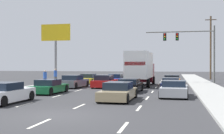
% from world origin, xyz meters
% --- Properties ---
extents(ground_plane, '(140.00, 140.00, 0.00)m').
position_xyz_m(ground_plane, '(0.00, 25.00, 0.00)').
color(ground_plane, '#333335').
extents(sidewalk_right, '(3.10, 80.00, 0.14)m').
position_xyz_m(sidewalk_right, '(8.50, 20.00, 0.07)').
color(sidewalk_right, '#9E9E99').
rests_on(sidewalk_right, ground_plane).
extents(sidewalk_left, '(3.10, 80.00, 0.14)m').
position_xyz_m(sidewalk_left, '(-8.50, 20.00, 0.07)').
color(sidewalk_left, '#9E9E99').
rests_on(sidewalk_left, ground_plane).
extents(lane_markings, '(6.94, 57.00, 0.01)m').
position_xyz_m(lane_markings, '(-0.00, 20.64, 0.00)').
color(lane_markings, silver).
rests_on(lane_markings, ground_plane).
extents(car_yellow, '(1.92, 4.25, 1.25)m').
position_xyz_m(car_yellow, '(-5.32, 22.88, 0.56)').
color(car_yellow, yellow).
rests_on(car_yellow, ground_plane).
extents(car_gray, '(2.01, 4.70, 1.31)m').
position_xyz_m(car_gray, '(-5.00, 16.33, 0.60)').
color(car_gray, slate).
rests_on(car_gray, ground_plane).
extents(car_green, '(1.97, 4.28, 1.17)m').
position_xyz_m(car_green, '(-4.86, 9.84, 0.53)').
color(car_green, '#196B38').
rests_on(car_green, ground_plane).
extents(car_white, '(1.96, 4.28, 1.28)m').
position_xyz_m(car_white, '(-4.92, 3.55, 0.59)').
color(car_white, white).
rests_on(car_white, ground_plane).
extents(car_blue, '(2.08, 4.39, 1.24)m').
position_xyz_m(car_blue, '(-1.94, 23.49, 0.56)').
color(car_blue, '#1E389E').
rests_on(car_blue, ground_plane).
extents(car_red, '(2.05, 4.43, 1.33)m').
position_xyz_m(car_red, '(-1.84, 17.00, 0.59)').
color(car_red, red).
rests_on(car_red, ground_plane).
extents(box_truck, '(2.68, 8.55, 3.76)m').
position_xyz_m(box_truck, '(1.59, 19.91, 2.12)').
color(box_truck, white).
rests_on(box_truck, ground_plane).
extents(car_black, '(1.95, 4.37, 1.17)m').
position_xyz_m(car_black, '(1.50, 12.55, 0.55)').
color(car_black, black).
rests_on(car_black, ground_plane).
extents(car_tan, '(2.07, 4.60, 1.22)m').
position_xyz_m(car_tan, '(1.62, 6.45, 0.56)').
color(car_tan, tan).
rests_on(car_tan, ground_plane).
extents(car_orange, '(2.03, 4.20, 1.18)m').
position_xyz_m(car_orange, '(5.00, 22.55, 0.53)').
color(car_orange, orange).
rests_on(car_orange, ground_plane).
extents(car_navy, '(1.88, 4.26, 1.13)m').
position_xyz_m(car_navy, '(4.95, 15.83, 0.52)').
color(car_navy, '#141E4C').
rests_on(car_navy, ground_plane).
extents(car_silver, '(2.16, 4.57, 1.21)m').
position_xyz_m(car_silver, '(5.28, 9.45, 0.56)').
color(car_silver, '#B7BABF').
rests_on(car_silver, ground_plane).
extents(traffic_signal_mast, '(8.77, 0.69, 7.41)m').
position_xyz_m(traffic_signal_mast, '(6.75, 26.46, 5.43)').
color(traffic_signal_mast, '#595B56').
rests_on(traffic_signal_mast, ground_plane).
extents(utility_pole_far, '(1.80, 0.28, 10.39)m').
position_xyz_m(utility_pole_far, '(11.11, 37.66, 5.34)').
color(utility_pole_far, brown).
rests_on(utility_pole_far, ground_plane).
extents(roadside_billboard, '(4.52, 0.36, 8.42)m').
position_xyz_m(roadside_billboard, '(-11.97, 28.06, 6.11)').
color(roadside_billboard, slate).
rests_on(roadside_billboard, ground_plane).
extents(pedestrian_near_corner, '(0.38, 0.38, 1.66)m').
position_xyz_m(pedestrian_near_corner, '(-8.44, 16.79, 0.96)').
color(pedestrian_near_corner, '#1E233F').
rests_on(pedestrian_near_corner, sidewalk_left).
extents(pedestrian_mid_block, '(0.38, 0.38, 1.78)m').
position_xyz_m(pedestrian_mid_block, '(-8.60, 20.01, 1.03)').
color(pedestrian_mid_block, '#3F3F42').
rests_on(pedestrian_mid_block, sidewalk_left).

